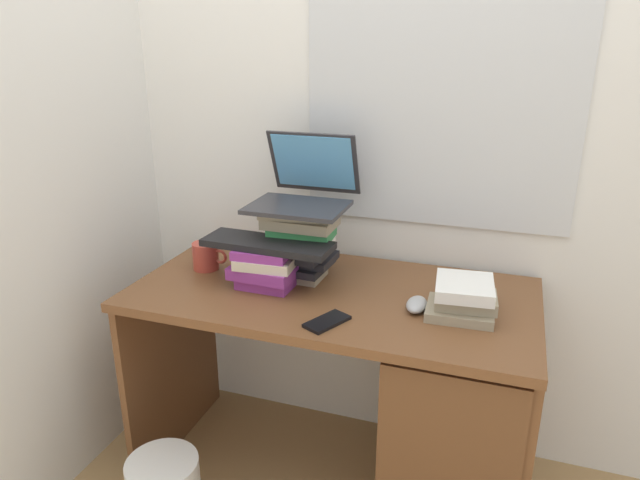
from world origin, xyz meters
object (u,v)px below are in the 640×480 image
book_stack_keyboard_riser (267,267)px  cell_phone (327,322)px  laptop (305,188)px  keyboard (268,244)px  mug (206,256)px  book_stack_tall (299,243)px  computer_mouse (417,305)px  desk (424,402)px  book_stack_side (463,298)px

book_stack_keyboard_riser → cell_phone: 0.33m
laptop → keyboard: 0.23m
keyboard → mug: 0.29m
book_stack_tall → laptop: 0.18m
book_stack_keyboard_riser → computer_mouse: size_ratio=2.05×
computer_mouse → mug: bearing=173.7°
book_stack_tall → keyboard: (-0.07, -0.10, 0.02)m
book_stack_keyboard_riser → computer_mouse: bearing=-2.4°
laptop → computer_mouse: bearing=-23.4°
book_stack_keyboard_riser → laptop: 0.29m
book_stack_tall → laptop: laptop is taller
mug → laptop: bearing=16.3°
laptop → cell_phone: laptop is taller
desk → cell_phone: (-0.26, -0.19, 0.34)m
desk → book_stack_keyboard_riser: size_ratio=5.98×
desk → book_stack_side: bearing=-7.0°
desk → cell_phone: size_ratio=9.40×
book_stack_tall → cell_phone: book_stack_tall is taller
keyboard → mug: keyboard is taller
laptop → computer_mouse: (0.42, -0.18, -0.28)m
book_stack_tall → mug: size_ratio=1.93×
book_stack_tall → desk: bearing=-11.1°
mug → cell_phone: size_ratio=0.94×
book_stack_side → keyboard: size_ratio=0.49×
laptop → mug: size_ratio=2.55×
keyboard → desk: bearing=2.8°
book_stack_side → keyboard: keyboard is taller
mug → computer_mouse: bearing=-6.3°
book_stack_keyboard_riser → mug: book_stack_keyboard_riser is taller
keyboard → mug: size_ratio=3.29×
book_stack_tall → cell_phone: bearing=-56.1°
keyboard → computer_mouse: (0.49, -0.02, -0.13)m
book_stack_side → keyboard: (-0.62, 0.00, 0.09)m
cell_phone → book_stack_keyboard_riser: bearing=171.3°
book_stack_side → cell_phone: book_stack_side is taller
book_stack_side → mug: book_stack_side is taller
book_stack_tall → book_stack_side: bearing=-10.5°
keyboard → book_stack_side: bearing=1.7°
laptop → book_stack_side: bearing=-16.6°
desk → computer_mouse: size_ratio=12.29×
desk → book_stack_side: size_ratio=6.24×
book_stack_tall → laptop: size_ratio=0.76×
book_stack_side → laptop: 0.63m
cell_phone → book_stack_side: bearing=53.2°
book_stack_keyboard_riser → cell_phone: bearing=-34.9°
keyboard → book_stack_tall: bearing=56.2°
book_stack_keyboard_riser → book_stack_side: bearing=-0.3°
cell_phone → keyboard: bearing=170.8°
book_stack_keyboard_riser → mug: bearing=166.4°
book_stack_keyboard_riser → keyboard: size_ratio=0.51×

